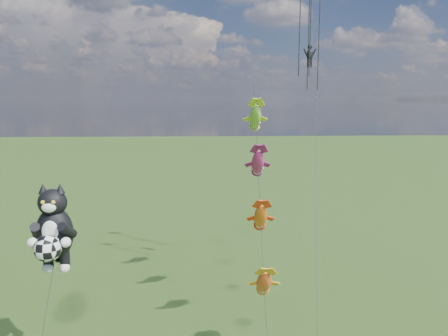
{
  "coord_description": "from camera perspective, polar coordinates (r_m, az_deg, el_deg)",
  "views": [
    {
      "loc": [
        7.97,
        -23.14,
        14.32
      ],
      "look_at": [
        9.42,
        7.13,
        9.58
      ],
      "focal_mm": 35.0,
      "sensor_mm": 36.0,
      "label": 1
    }
  ],
  "objects": [
    {
      "name": "cat_kite_rig",
      "position": [
        25.09,
        -21.44,
        -7.55
      ],
      "size": [
        2.24,
        4.07,
        9.97
      ],
      "rotation": [
        0.0,
        0.0,
        -0.17
      ],
      "color": "brown",
      "rests_on": "ground"
    },
    {
      "name": "fish_windsock_rig",
      "position": [
        27.66,
        4.63,
        -2.76
      ],
      "size": [
        1.41,
        15.95,
        15.58
      ],
      "rotation": [
        0.0,
        0.0,
        0.27
      ],
      "color": "brown",
      "rests_on": "ground"
    },
    {
      "name": "parafoil_rig",
      "position": [
        32.94,
        11.23,
        16.16
      ],
      "size": [
        4.26,
        17.28,
        24.63
      ],
      "rotation": [
        0.0,
        0.0,
        -0.12
      ],
      "color": "brown",
      "rests_on": "ground"
    }
  ]
}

